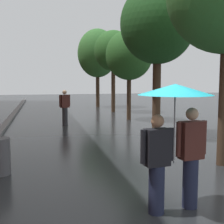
{
  "coord_description": "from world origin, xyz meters",
  "views": [
    {
      "loc": [
        -1.52,
        -4.64,
        2.19
      ],
      "look_at": [
        0.24,
        2.89,
        1.35
      ],
      "focal_mm": 48.66,
      "sensor_mm": 36.0,
      "label": 1
    }
  ],
  "objects_px": {
    "street_tree_3": "(113,51)",
    "street_tree_4": "(98,53)",
    "couple_under_umbrella": "(175,124)",
    "pedestrian_walking_midground": "(65,107)",
    "street_tree_1": "(158,25)",
    "litter_bin": "(1,156)",
    "street_tree_2": "(129,55)"
  },
  "relations": [
    {
      "from": "street_tree_4",
      "to": "pedestrian_walking_midground",
      "type": "xyz_separation_m",
      "value": [
        -3.25,
        -8.84,
        -3.32
      ]
    },
    {
      "from": "street_tree_2",
      "to": "litter_bin",
      "type": "bearing_deg",
      "value": -123.15
    },
    {
      "from": "pedestrian_walking_midground",
      "to": "street_tree_3",
      "type": "bearing_deg",
      "value": 54.37
    },
    {
      "from": "street_tree_2",
      "to": "street_tree_3",
      "type": "xyz_separation_m",
      "value": [
        0.08,
        3.99,
        0.56
      ]
    },
    {
      "from": "pedestrian_walking_midground",
      "to": "street_tree_4",
      "type": "bearing_deg",
      "value": 69.83
    },
    {
      "from": "pedestrian_walking_midground",
      "to": "street_tree_1",
      "type": "bearing_deg",
      "value": -48.53
    },
    {
      "from": "street_tree_1",
      "to": "couple_under_umbrella",
      "type": "distance_m",
      "value": 7.38
    },
    {
      "from": "litter_bin",
      "to": "couple_under_umbrella",
      "type": "bearing_deg",
      "value": -41.02
    },
    {
      "from": "pedestrian_walking_midground",
      "to": "couple_under_umbrella",
      "type": "bearing_deg",
      "value": -84.23
    },
    {
      "from": "street_tree_1",
      "to": "pedestrian_walking_midground",
      "type": "distance_m",
      "value": 5.95
    },
    {
      "from": "street_tree_1",
      "to": "couple_under_umbrella",
      "type": "height_order",
      "value": "street_tree_1"
    },
    {
      "from": "street_tree_4",
      "to": "pedestrian_walking_midground",
      "type": "relative_size",
      "value": 3.63
    },
    {
      "from": "street_tree_3",
      "to": "street_tree_4",
      "type": "height_order",
      "value": "street_tree_4"
    },
    {
      "from": "street_tree_2",
      "to": "street_tree_4",
      "type": "xyz_separation_m",
      "value": [
        -0.26,
        7.82,
        0.73
      ]
    },
    {
      "from": "street_tree_2",
      "to": "street_tree_4",
      "type": "height_order",
      "value": "street_tree_4"
    },
    {
      "from": "street_tree_4",
      "to": "couple_under_umbrella",
      "type": "relative_size",
      "value": 2.87
    },
    {
      "from": "street_tree_4",
      "to": "street_tree_3",
      "type": "bearing_deg",
      "value": -84.82
    },
    {
      "from": "street_tree_4",
      "to": "litter_bin",
      "type": "bearing_deg",
      "value": -107.95
    },
    {
      "from": "street_tree_1",
      "to": "pedestrian_walking_midground",
      "type": "xyz_separation_m",
      "value": [
        -3.24,
        3.67,
        -3.38
      ]
    },
    {
      "from": "street_tree_1",
      "to": "street_tree_2",
      "type": "height_order",
      "value": "street_tree_1"
    },
    {
      "from": "litter_bin",
      "to": "street_tree_4",
      "type": "bearing_deg",
      "value": 72.05
    },
    {
      "from": "street_tree_3",
      "to": "street_tree_4",
      "type": "xyz_separation_m",
      "value": [
        -0.35,
        3.83,
        0.16
      ]
    },
    {
      "from": "street_tree_4",
      "to": "litter_bin",
      "type": "xyz_separation_m",
      "value": [
        -5.28,
        -16.31,
        -3.75
      ]
    },
    {
      "from": "couple_under_umbrella",
      "to": "pedestrian_walking_midground",
      "type": "relative_size",
      "value": 1.26
    },
    {
      "from": "couple_under_umbrella",
      "to": "pedestrian_walking_midground",
      "type": "bearing_deg",
      "value": 95.77
    },
    {
      "from": "street_tree_1",
      "to": "couple_under_umbrella",
      "type": "xyz_separation_m",
      "value": [
        -2.22,
        -6.46,
        -2.78
      ]
    },
    {
      "from": "street_tree_3",
      "to": "street_tree_4",
      "type": "bearing_deg",
      "value": 95.18
    },
    {
      "from": "street_tree_4",
      "to": "litter_bin",
      "type": "distance_m",
      "value": 17.55
    },
    {
      "from": "street_tree_1",
      "to": "litter_bin",
      "type": "distance_m",
      "value": 7.54
    },
    {
      "from": "couple_under_umbrella",
      "to": "pedestrian_walking_midground",
      "type": "height_order",
      "value": "couple_under_umbrella"
    },
    {
      "from": "street_tree_2",
      "to": "street_tree_3",
      "type": "relative_size",
      "value": 0.89
    },
    {
      "from": "street_tree_1",
      "to": "pedestrian_walking_midground",
      "type": "height_order",
      "value": "street_tree_1"
    }
  ]
}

